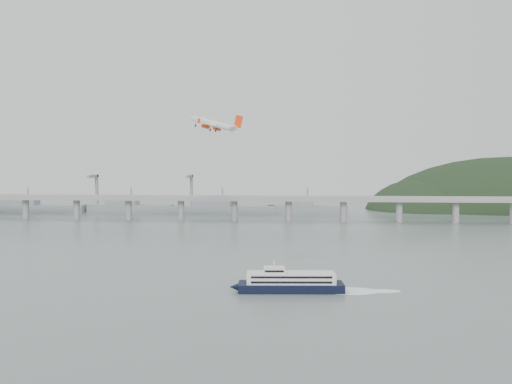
{
  "coord_description": "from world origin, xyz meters",
  "views": [
    {
      "loc": [
        21.34,
        -256.71,
        55.87
      ],
      "look_at": [
        0.0,
        55.0,
        36.0
      ],
      "focal_mm": 35.0,
      "sensor_mm": 36.0,
      "label": 1
    }
  ],
  "objects": [
    {
      "name": "bridge",
      "position": [
        -1.15,
        200.0,
        17.65
      ],
      "size": [
        800.0,
        22.0,
        23.9
      ],
      "color": "gray",
      "rests_on": "ground"
    },
    {
      "name": "ground",
      "position": [
        0.0,
        0.0,
        0.0
      ],
      "size": [
        900.0,
        900.0,
        0.0
      ],
      "primitive_type": "plane",
      "color": "slate",
      "rests_on": "ground"
    },
    {
      "name": "distant_fleet",
      "position": [
        -155.36,
        265.08,
        6.22
      ],
      "size": [
        453.0,
        60.9,
        40.0
      ],
      "color": "gray",
      "rests_on": "ground"
    },
    {
      "name": "airliner",
      "position": [
        -27.91,
        66.43,
        79.41
      ],
      "size": [
        39.74,
        37.64,
        13.54
      ],
      "rotation": [
        0.05,
        -0.24,
        2.66
      ],
      "color": "white",
      "rests_on": "ground"
    },
    {
      "name": "ferry",
      "position": [
        21.86,
        -46.11,
        3.78
      ],
      "size": [
        73.9,
        15.53,
        13.93
      ],
      "rotation": [
        0.0,
        0.0,
        0.06
      ],
      "color": "black",
      "rests_on": "ground"
    }
  ]
}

